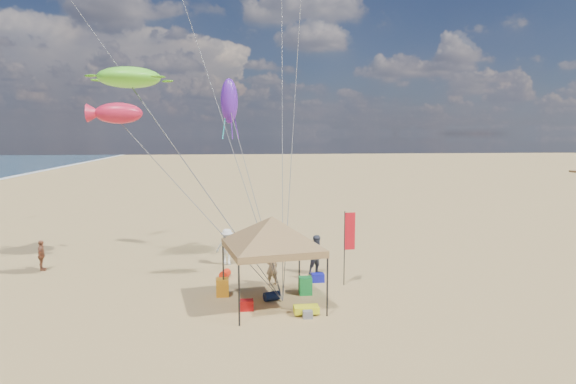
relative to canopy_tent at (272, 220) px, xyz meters
name	(u,v)px	position (x,y,z in m)	size (l,w,h in m)	color
ground	(297,306)	(0.94, -0.12, -3.31)	(280.00, 280.00, 0.00)	tan
canopy_tent	(272,220)	(0.00, 0.00, 0.00)	(6.35, 6.35, 3.97)	black
feather_flag	(348,236)	(3.46, 2.25, -1.17)	(0.49, 0.08, 3.22)	black
cooler_red	(246,305)	(-1.01, -0.35, -3.12)	(0.54, 0.38, 0.38)	#B20E0E
cooler_blue	(318,278)	(2.25, 2.81, -3.12)	(0.54, 0.38, 0.38)	#1417A6
bag_navy	(272,296)	(0.02, 0.60, -3.13)	(0.36, 0.36, 0.60)	black
bag_orange	(225,274)	(-1.82, 3.93, -3.13)	(0.36, 0.36, 0.60)	red
chair_green	(305,286)	(1.45, 1.23, -2.96)	(0.50, 0.50, 0.70)	green
chair_yellow	(223,287)	(-1.89, 1.40, -2.96)	(0.50, 0.50, 0.70)	orange
crate_grey	(307,314)	(1.12, -1.40, -3.17)	(0.34, 0.30, 0.28)	slate
beach_cart	(306,309)	(1.13, -1.07, -3.11)	(0.90, 0.50, 0.24)	yellow
person_near_a	(272,267)	(0.21, 2.60, -2.51)	(0.58, 0.38, 1.60)	tan
person_near_b	(318,255)	(2.45, 4.01, -2.39)	(0.89, 0.70, 1.84)	#3C4052
person_near_c	(227,247)	(-1.71, 6.16, -2.40)	(1.17, 0.68, 1.82)	white
person_far_a	(41,255)	(-10.50, 6.18, -2.57)	(0.86, 0.36, 1.47)	#AC6642
turtle_kite	(129,77)	(-6.13, 6.09, 5.78)	(2.91, 2.33, 0.97)	#67ED2F
fish_kite	(119,113)	(-5.89, 2.41, 3.99)	(1.87, 0.93, 0.83)	red
squid_kite	(229,101)	(-1.51, 8.38, 4.88)	(0.90, 0.90, 2.34)	#5C1FB0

